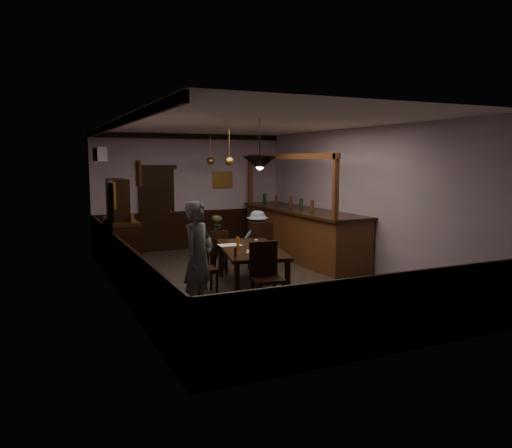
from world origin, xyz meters
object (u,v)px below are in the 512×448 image
sideboard (121,238)px  chair_far_right (261,245)px  chair_near (266,273)px  chair_side (201,266)px  coffee_cup (274,249)px  bar_counter (301,232)px  dining_table (251,251)px  person_seated_left (216,243)px  pendant_brass_far (211,161)px  pendant_brass_mid (229,161)px  pendant_iron (260,163)px  person_seated_right (258,240)px  person_standing (198,257)px  chair_far_left (218,250)px  soda_can (254,246)px

sideboard → chair_far_right: bearing=-17.1°
chair_near → chair_side: chair_near is taller
chair_side → coffee_cup: chair_side is taller
coffee_cup → bar_counter: (2.05, 2.63, -0.18)m
chair_side → coffee_cup: bearing=-115.2°
chair_far_right → sideboard: bearing=-6.4°
chair_side → bar_counter: bearing=-55.6°
dining_table → person_seated_left: person_seated_left is taller
dining_table → pendant_brass_far: (0.54, 3.65, 1.61)m
chair_near → sideboard: (-1.66, 3.23, 0.20)m
chair_near → pendant_brass_mid: (0.65, 3.15, 1.72)m
bar_counter → pendant_iron: (-2.41, -2.84, 1.66)m
dining_table → person_seated_right: 1.61m
chair_far_right → chair_side: bearing=44.6°
chair_far_right → person_standing: 2.94m
coffee_cup → sideboard: (-2.16, 2.52, -0.01)m
dining_table → chair_far_left: (-0.14, 1.34, -0.19)m
soda_can → sideboard: (-1.98, 2.09, -0.02)m
person_seated_left → person_seated_right: (0.88, -0.20, 0.04)m
bar_counter → pendant_brass_mid: pendant_brass_mid is taller
person_seated_left → chair_far_right: bearing=161.8°
sideboard → bar_counter: (4.20, 0.11, -0.16)m
chair_far_right → pendant_brass_far: size_ratio=1.31×
coffee_cup → chair_near: bearing=-111.8°
dining_table → person_standing: 1.64m
chair_far_right → pendant_iron: 2.71m
dining_table → coffee_cup: bearing=-71.9°
soda_can → pendant_iron: pendant_iron is taller
chair_side → pendant_iron: bearing=-134.0°
chair_far_left → sideboard: (-1.83, 0.61, 0.29)m
chair_side → person_seated_left: bearing=-26.7°
person_standing → sideboard: (-0.66, 2.93, -0.07)m
sideboard → pendant_iron: 3.59m
dining_table → person_seated_right: person_seated_right is taller
pendant_brass_far → sideboard: bearing=-146.0°
coffee_cup → sideboard: 3.32m
person_seated_left → bar_counter: size_ratio=0.27×
soda_can → chair_far_left: bearing=95.8°
pendant_brass_mid → coffee_cup: bearing=-93.6°
pendant_iron → pendant_brass_mid: bearing=78.9°
chair_far_left → soda_can: (0.15, -1.48, 0.31)m
chair_far_right → person_standing: size_ratio=0.62×
dining_table → soda_can: size_ratio=19.75×
person_seated_right → pendant_brass_mid: 1.79m
sideboard → pendant_brass_far: size_ratio=2.42×
bar_counter → soda_can: bearing=-135.3°
dining_table → pendant_brass_far: 4.03m
chair_far_left → coffee_cup: chair_far_left is taller
chair_side → pendant_iron: 2.08m
pendant_iron → chair_side: bearing=134.6°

